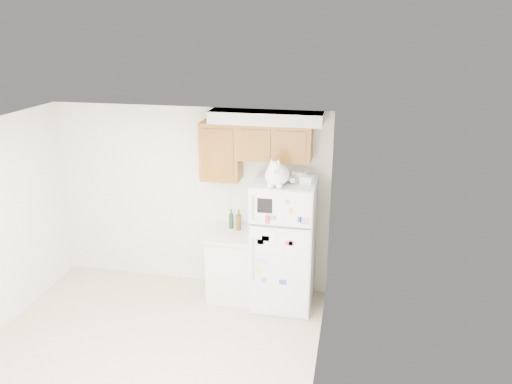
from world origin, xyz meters
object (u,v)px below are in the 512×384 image
(storage_box_front, at_px, (307,180))
(bottle_amber, at_px, (239,220))
(refrigerator, at_px, (284,244))
(cat, at_px, (277,174))
(bottle_green, at_px, (231,219))
(base_counter, at_px, (233,264))
(storage_box_back, at_px, (300,176))

(storage_box_front, bearing_deg, bottle_amber, -177.96)
(refrigerator, relative_size, cat, 3.26)
(bottle_green, distance_m, bottle_amber, 0.12)
(cat, distance_m, bottle_amber, 1.02)
(base_counter, relative_size, bottle_amber, 3.14)
(cat, height_order, storage_box_front, cat)
(bottle_green, bearing_deg, bottle_amber, -21.65)
(bottle_amber, bearing_deg, bottle_green, 158.35)
(base_counter, relative_size, cat, 1.77)
(storage_box_front, relative_size, bottle_amber, 0.51)
(refrigerator, distance_m, bottle_amber, 0.69)
(storage_box_back, xyz_separation_m, storage_box_front, (0.10, -0.14, -0.01))
(bottle_green, bearing_deg, storage_box_front, -15.03)
(refrigerator, bearing_deg, storage_box_front, -10.33)
(cat, xyz_separation_m, bottle_amber, (-0.56, 0.38, -0.77))
(refrigerator, relative_size, bottle_green, 6.27)
(cat, height_order, bottle_green, cat)
(base_counter, bearing_deg, storage_box_back, 0.95)
(base_counter, xyz_separation_m, bottle_amber, (0.06, 0.10, 0.60))
(refrigerator, xyz_separation_m, base_counter, (-0.69, 0.07, -0.39))
(storage_box_front, distance_m, bottle_green, 1.25)
(bottle_green, bearing_deg, refrigerator, -16.68)
(storage_box_back, bearing_deg, refrigerator, -143.15)
(storage_box_back, xyz_separation_m, bottle_green, (-0.91, 0.13, -0.69))
(base_counter, distance_m, bottle_green, 0.61)
(storage_box_front, bearing_deg, cat, -140.04)
(base_counter, distance_m, storage_box_back, 1.55)
(refrigerator, xyz_separation_m, bottle_amber, (-0.63, 0.18, 0.22))
(cat, distance_m, storage_box_back, 0.39)
(cat, distance_m, storage_box_front, 0.38)
(base_counter, relative_size, bottle_green, 3.39)
(storage_box_back, distance_m, storage_box_front, 0.17)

